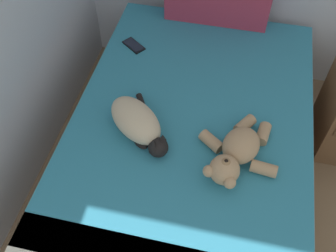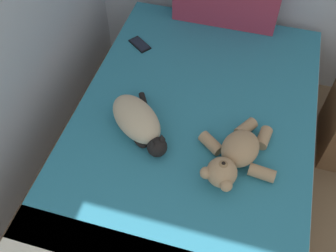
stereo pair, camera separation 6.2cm
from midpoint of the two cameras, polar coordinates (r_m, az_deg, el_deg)
bed at (r=2.24m, az=2.34°, el=-3.66°), size 1.30×1.98×0.53m
cat at (r=1.93m, az=-5.39°, el=0.47°), size 0.39×0.41×0.15m
teddy_bear at (r=1.84m, az=9.12°, el=-3.96°), size 0.40×0.48×0.15m
cell_phone at (r=2.46m, az=-5.85°, el=11.77°), size 0.16×0.15×0.01m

